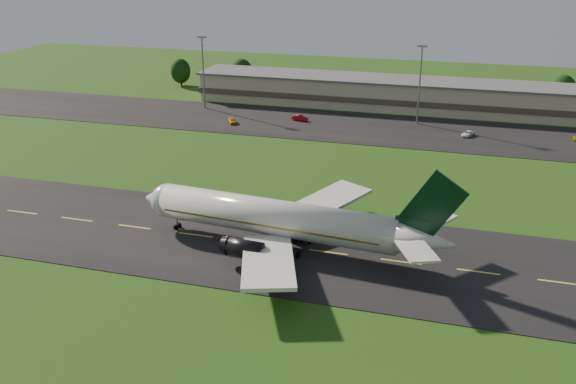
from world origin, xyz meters
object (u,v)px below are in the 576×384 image
(light_mast_centre, at_px, (420,75))
(service_vehicle_a, at_px, (232,121))
(terminal, at_px, (429,96))
(service_vehicle_b, at_px, (300,118))
(service_vehicle_c, at_px, (468,134))
(airliner, at_px, (280,219))
(light_mast_west, at_px, (203,64))

(light_mast_centre, bearing_deg, service_vehicle_a, -163.82)
(terminal, xyz_separation_m, service_vehicle_b, (-31.55, -21.98, -3.17))
(terminal, relative_size, service_vehicle_a, 34.75)
(terminal, bearing_deg, light_mast_centre, -94.95)
(service_vehicle_c, bearing_deg, service_vehicle_b, -161.77)
(service_vehicle_b, height_order, service_vehicle_c, service_vehicle_b)
(airliner, height_order, service_vehicle_b, airliner)
(service_vehicle_a, relative_size, service_vehicle_b, 0.95)
(light_mast_west, relative_size, service_vehicle_b, 4.64)
(airliner, bearing_deg, service_vehicle_b, 108.34)
(service_vehicle_a, distance_m, service_vehicle_b, 17.96)
(light_mast_west, height_order, light_mast_centre, same)
(airliner, height_order, service_vehicle_c, airliner)
(service_vehicle_b, xyz_separation_m, service_vehicle_c, (43.31, -2.54, -0.12))
(airliner, bearing_deg, service_vehicle_a, 121.95)
(airliner, distance_m, service_vehicle_c, 76.33)
(airliner, relative_size, service_vehicle_a, 12.29)
(light_mast_centre, bearing_deg, airliner, -98.96)
(service_vehicle_a, bearing_deg, service_vehicle_c, -25.52)
(airliner, bearing_deg, service_vehicle_c, 75.29)
(light_mast_west, relative_size, service_vehicle_a, 4.88)
(light_mast_west, height_order, service_vehicle_b, light_mast_west)
(terminal, distance_m, light_mast_west, 64.10)
(light_mast_centre, bearing_deg, terminal, 85.05)
(light_mast_centre, bearing_deg, service_vehicle_b, -169.11)
(light_mast_west, height_order, service_vehicle_c, light_mast_west)
(airliner, height_order, service_vehicle_a, airliner)
(terminal, height_order, light_mast_centre, light_mast_centre)
(service_vehicle_b, bearing_deg, light_mast_west, 93.87)
(light_mast_centre, distance_m, service_vehicle_a, 49.75)
(light_mast_west, height_order, service_vehicle_a, light_mast_west)
(light_mast_west, xyz_separation_m, service_vehicle_c, (73.17, -8.34, -12.03))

